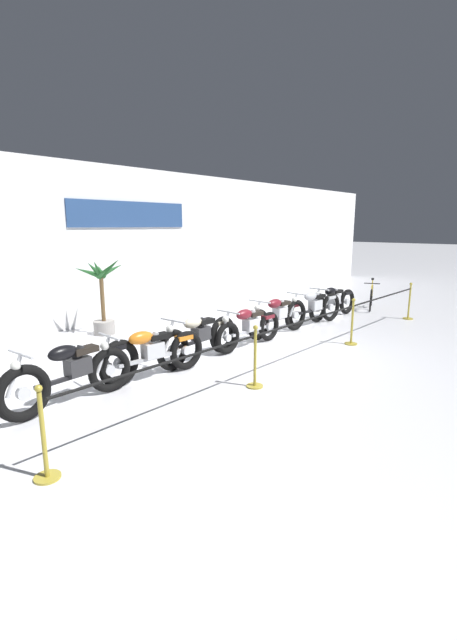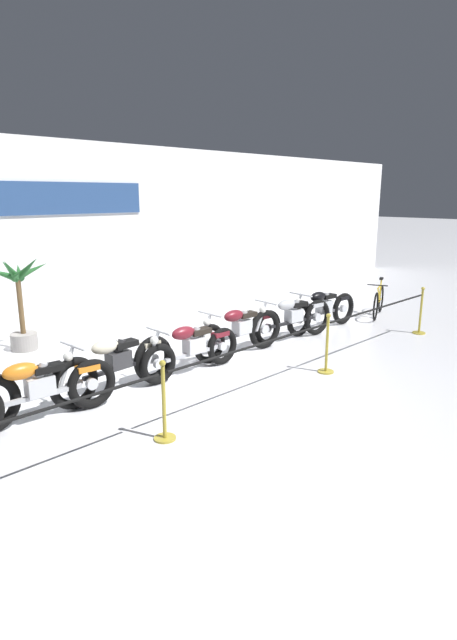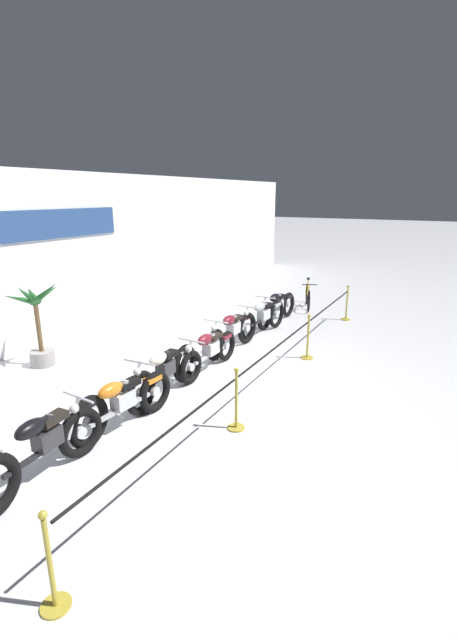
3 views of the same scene
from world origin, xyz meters
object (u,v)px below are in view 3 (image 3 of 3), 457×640
motorcycle_silver_5 (262,317)px  motorcycle_cream_2 (164,373)px  bicycle (308,296)px  motorcycle_maroon_3 (209,351)px  motorcycle_maroon_4 (232,331)px  stanchion_far_left (246,378)px  stanchion_mid_left (236,408)px  potted_palm_left_of_row (38,325)px  stanchion_mid_right (308,344)px  stanchion_far_right (346,308)px  motorcycle_black_0 (45,446)px  motorcycle_black_6 (277,307)px  motorcycle_orange_1 (120,405)px

motorcycle_silver_5 → motorcycle_cream_2: bearing=178.8°
motorcycle_silver_5 → bicycle: (3.35, -0.13, -0.11)m
motorcycle_maroon_3 → bicycle: (6.12, -0.10, -0.07)m
motorcycle_maroon_4 → motorcycle_maroon_3: bearing=-171.7°
motorcycle_cream_2 → motorcycle_maroon_4: bearing=1.7°
stanchion_far_left → stanchion_mid_left: (-0.34, 0.00, -0.38)m
motorcycle_silver_5 → potted_palm_left_of_row: bearing=141.7°
potted_palm_left_of_row → stanchion_mid_right: potted_palm_left_of_row is taller
potted_palm_left_of_row → stanchion_far_right: size_ratio=1.83×
motorcycle_cream_2 → stanchion_far_right: 6.92m
motorcycle_maroon_3 → motorcycle_silver_5: bearing=0.6°
motorcycle_black_0 → potted_palm_left_of_row: 4.27m
motorcycle_black_6 → potted_palm_left_of_row: 6.39m
motorcycle_maroon_4 → stanchion_far_right: bearing=-24.7°
bicycle → potted_palm_left_of_row: 8.39m
motorcycle_silver_5 → motorcycle_black_6: bearing=4.1°
motorcycle_maroon_3 → motorcycle_black_6: 3.99m
motorcycle_silver_5 → stanchion_far_right: bearing=-32.7°
motorcycle_cream_2 → stanchion_far_right: size_ratio=2.12×
motorcycle_silver_5 → potted_palm_left_of_row: potted_palm_left_of_row is taller
motorcycle_maroon_4 → motorcycle_black_6: bearing=-1.9°
motorcycle_orange_1 → stanchion_mid_left: size_ratio=2.19×
motorcycle_cream_2 → stanchion_far_right: (6.71, -1.70, -0.12)m
motorcycle_maroon_4 → motorcycle_silver_5: size_ratio=0.98×
motorcycle_black_0 → stanchion_far_right: bearing=-9.8°
motorcycle_maroon_3 → motorcycle_black_6: size_ratio=0.89×
motorcycle_black_6 → stanchion_mid_left: size_ratio=2.23×
motorcycle_black_0 → stanchion_mid_right: 6.03m
potted_palm_left_of_row → stanchion_mid_left: bearing=-93.5°
bicycle → stanchion_far_right: bearing=-119.2°
motorcycle_maroon_3 → potted_palm_left_of_row: 3.74m
motorcycle_maroon_4 → bicycle: (4.72, -0.31, -0.09)m
motorcycle_cream_2 → motorcycle_maroon_3: 1.42m
motorcycle_cream_2 → motorcycle_black_6: bearing=-0.0°
stanchion_far_left → potted_palm_left_of_row: bearing=90.4°
motorcycle_maroon_3 → motorcycle_cream_2: bearing=175.2°
motorcycle_maroon_3 → stanchion_far_right: bearing=-16.7°
motorcycle_maroon_3 → stanchion_mid_right: stanchion_mid_right is taller
motorcycle_maroon_4 → bicycle: 4.74m
motorcycle_orange_1 → bicycle: (8.86, -0.07, -0.08)m
motorcycle_black_0 → motorcycle_black_6: size_ratio=1.03×
motorcycle_orange_1 → motorcycle_maroon_4: 4.14m
motorcycle_maroon_4 → motorcycle_silver_5: motorcycle_silver_5 is taller
motorcycle_maroon_4 → motorcycle_black_6: 2.59m
stanchion_mid_right → motorcycle_black_6: bearing=36.9°
motorcycle_black_6 → bicycle: size_ratio=1.46×
stanchion_mid_right → stanchion_far_right: bearing=0.0°
potted_palm_left_of_row → stanchion_mid_right: (3.20, -4.98, -0.56)m
stanchion_mid_right → stanchion_far_right: 3.58m
stanchion_mid_left → stanchion_mid_right: size_ratio=1.00×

